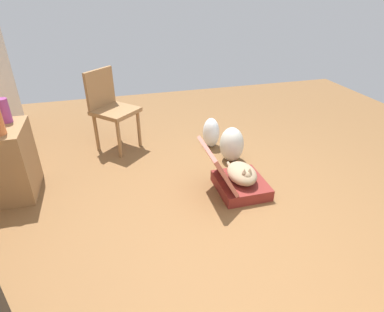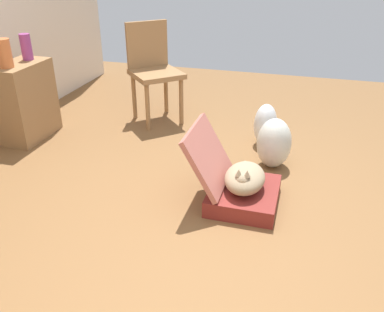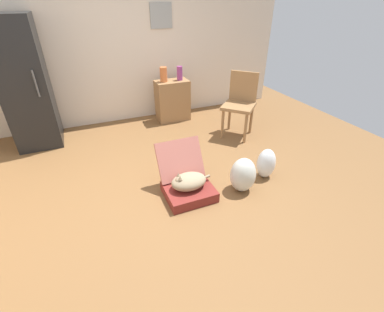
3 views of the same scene
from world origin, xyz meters
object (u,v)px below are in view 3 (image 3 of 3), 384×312
object	(u,v)px
cat	(188,181)
vase_tall	(164,74)
plastic_bag_clear	(266,163)
refrigerator	(25,85)
suitcase_base	(189,192)
side_table	(173,101)
plastic_bag_white	(243,175)
vase_short	(180,73)
chair	(240,102)

from	to	relation	value
cat	vase_tall	distance (m)	2.31
plastic_bag_clear	refrigerator	bearing A→B (deg)	140.86
suitcase_base	refrigerator	xyz separation A→B (m)	(-1.61, 2.13, 0.84)
side_table	plastic_bag_white	bearing A→B (deg)	-89.08
plastic_bag_white	refrigerator	world-z (taller)	refrigerator
refrigerator	vase_short	distance (m)	2.34
vase_tall	suitcase_base	bearing A→B (deg)	-101.34
suitcase_base	plastic_bag_white	world-z (taller)	plastic_bag_white
side_table	vase_short	bearing A→B (deg)	-4.69
cat	plastic_bag_white	world-z (taller)	plastic_bag_white
refrigerator	side_table	distance (m)	2.26
plastic_bag_clear	vase_short	bearing A→B (deg)	97.93
refrigerator	vase_short	world-z (taller)	refrigerator
plastic_bag_white	plastic_bag_clear	distance (m)	0.43
cat	vase_tall	bearing A→B (deg)	78.53
side_table	plastic_bag_clear	bearing A→B (deg)	-78.47
vase_tall	chair	bearing A→B (deg)	-46.83
plastic_bag_clear	vase_tall	xyz separation A→B (m)	(-0.59, 2.20, 0.64)
plastic_bag_clear	chair	bearing A→B (deg)	74.53
cat	plastic_bag_clear	size ratio (longest dim) A/B	1.23
side_table	vase_tall	size ratio (longest dim) A/B	2.95
plastic_bag_white	plastic_bag_clear	size ratio (longest dim) A/B	1.08
plastic_bag_clear	side_table	distance (m)	2.25
plastic_bag_clear	cat	bearing A→B (deg)	179.05
cat	chair	distance (m)	1.85
vase_tall	chair	size ratio (longest dim) A/B	0.25
vase_tall	vase_short	distance (m)	0.29
vase_short	chair	bearing A→B (deg)	-56.89
suitcase_base	vase_short	world-z (taller)	vase_short
suitcase_base	plastic_bag_clear	distance (m)	1.04
side_table	refrigerator	bearing A→B (deg)	-178.69
plastic_bag_white	cat	bearing A→B (deg)	167.65
cat	vase_short	world-z (taller)	vase_short
suitcase_base	vase_tall	distance (m)	2.36
suitcase_base	plastic_bag_clear	size ratio (longest dim) A/B	1.37
suitcase_base	chair	distance (m)	1.88
plastic_bag_white	vase_tall	distance (m)	2.41
vase_tall	plastic_bag_white	bearing A→B (deg)	-85.52
suitcase_base	chair	bearing A→B (deg)	41.13
refrigerator	chair	distance (m)	3.14
side_table	vase_short	world-z (taller)	vase_short
refrigerator	vase_tall	world-z (taller)	refrigerator
refrigerator	side_table	size ratio (longest dim) A/B	2.52
plastic_bag_white	chair	world-z (taller)	chair
cat	side_table	xyz separation A→B (m)	(0.59, 2.18, 0.15)
suitcase_base	vase_tall	bearing A→B (deg)	78.66
suitcase_base	refrigerator	distance (m)	2.80
cat	plastic_bag_white	xyz separation A→B (m)	(0.62, -0.14, 0.00)
suitcase_base	vase_short	bearing A→B (deg)	71.53
plastic_bag_white	refrigerator	size ratio (longest dim) A/B	0.23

